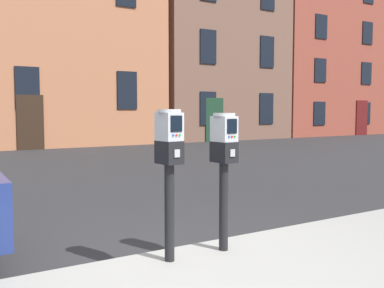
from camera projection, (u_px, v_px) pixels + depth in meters
The scene contains 6 objects.
ground_plane at pixel (170, 270), 4.31m from camera, with size 160.00×160.00×0.00m, color #28282B.
parking_meter_near_kerb at pixel (169, 157), 4.07m from camera, with size 0.23×0.26×1.39m.
parking_meter_twin_adjacent at pixel (224, 156), 4.39m from camera, with size 0.23×0.26×1.36m.
townhouse_brownstone at pixel (55, 3), 20.63m from camera, with size 8.15×6.83×12.87m.
townhouse_green_painted at pixel (209, 30), 24.28m from camera, with size 7.27×5.41×11.60m.
townhouse_grey_stucco at pixel (303, 58), 28.93m from camera, with size 7.97×6.63×9.65m.
Camera 1 is at (-2.03, -3.68, 1.53)m, focal length 42.11 mm.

